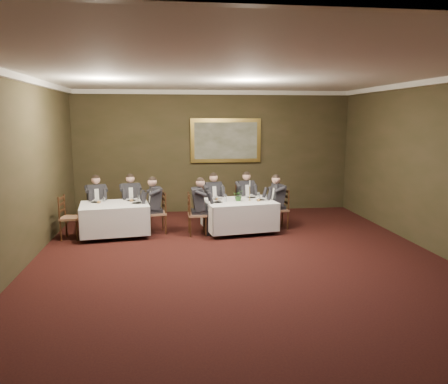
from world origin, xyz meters
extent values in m
plane|color=black|center=(0.00, 0.00, 0.00)|extent=(10.00, 10.00, 0.00)
cube|color=silver|center=(0.00, 0.00, 3.50)|extent=(8.00, 10.00, 0.10)
cube|color=#302D18|center=(0.00, 5.00, 1.75)|extent=(8.00, 0.10, 3.50)
cube|color=#302D18|center=(0.00, -5.00, 1.75)|extent=(8.00, 0.10, 3.50)
cube|color=#302D18|center=(-4.00, 0.00, 1.75)|extent=(0.10, 10.00, 3.50)
cube|color=white|center=(0.00, 4.95, 3.44)|extent=(8.00, 0.10, 0.12)
cube|color=white|center=(0.00, -4.95, 3.44)|extent=(8.00, 0.10, 0.12)
cube|color=white|center=(-3.95, 0.00, 3.44)|extent=(0.10, 10.00, 0.12)
cube|color=black|center=(0.33, 2.51, 0.73)|extent=(1.73, 1.40, 0.04)
cube|color=white|center=(0.33, 2.51, 0.76)|extent=(1.80, 1.47, 0.02)
cube|color=white|center=(0.33, 2.51, 0.42)|extent=(1.82, 1.49, 0.65)
cube|color=black|center=(-2.60, 2.50, 0.73)|extent=(1.61, 1.29, 0.04)
cube|color=white|center=(-2.60, 2.50, 0.76)|extent=(1.68, 1.36, 0.02)
cube|color=white|center=(-2.60, 2.50, 0.42)|extent=(1.70, 1.38, 0.65)
cube|color=brown|center=(-0.23, 3.26, 0.48)|extent=(0.53, 0.51, 0.05)
cube|color=black|center=(-0.28, 3.45, 0.73)|extent=(0.38, 0.12, 0.54)
cube|color=black|center=(-0.23, 3.26, 0.86)|extent=(0.48, 0.40, 0.55)
sphere|color=tan|center=(-0.23, 3.26, 1.24)|extent=(0.25, 0.25, 0.21)
cube|color=brown|center=(0.64, 3.40, 0.48)|extent=(0.51, 0.49, 0.05)
cube|color=black|center=(0.60, 3.58, 0.73)|extent=(0.38, 0.10, 0.54)
cube|color=black|center=(0.64, 3.40, 0.86)|extent=(0.47, 0.38, 0.55)
sphere|color=tan|center=(0.64, 3.40, 1.24)|extent=(0.24, 0.24, 0.21)
cube|color=brown|center=(-0.69, 2.35, 0.48)|extent=(0.43, 0.45, 0.05)
cube|color=black|center=(-0.88, 2.35, 0.73)|extent=(0.04, 0.38, 0.54)
cube|color=black|center=(-0.69, 2.35, 0.86)|extent=(0.32, 0.43, 0.55)
sphere|color=tan|center=(-0.69, 2.35, 1.24)|extent=(0.22, 0.22, 0.21)
cube|color=brown|center=(1.34, 2.66, 0.48)|extent=(0.46, 0.48, 0.05)
cube|color=black|center=(1.53, 2.68, 0.73)|extent=(0.07, 0.38, 0.54)
cube|color=black|center=(1.34, 2.66, 0.86)|extent=(0.35, 0.45, 0.55)
sphere|color=tan|center=(1.34, 2.66, 1.24)|extent=(0.23, 0.23, 0.21)
cube|color=brown|center=(-3.12, 3.22, 0.48)|extent=(0.54, 0.52, 0.05)
cube|color=black|center=(-3.17, 3.40, 0.73)|extent=(0.37, 0.13, 0.54)
cube|color=black|center=(-3.12, 3.22, 0.86)|extent=(0.49, 0.41, 0.55)
sphere|color=tan|center=(-3.12, 3.22, 1.24)|extent=(0.26, 0.26, 0.21)
cube|color=brown|center=(-2.29, 3.33, 0.48)|extent=(0.50, 0.49, 0.05)
cube|color=black|center=(-2.33, 3.51, 0.73)|extent=(0.38, 0.09, 0.54)
cube|color=black|center=(-2.29, 3.33, 0.86)|extent=(0.47, 0.38, 0.55)
sphere|color=tan|center=(-2.29, 3.33, 1.24)|extent=(0.24, 0.24, 0.21)
cube|color=brown|center=(-1.64, 2.63, 0.48)|extent=(0.49, 0.51, 0.05)
cube|color=black|center=(-1.46, 2.66, 0.73)|extent=(0.10, 0.38, 0.54)
cube|color=black|center=(-1.64, 2.63, 0.86)|extent=(0.38, 0.47, 0.55)
sphere|color=tan|center=(-1.64, 2.63, 1.24)|extent=(0.24, 0.24, 0.21)
cube|color=brown|center=(-3.56, 2.37, 0.48)|extent=(0.46, 0.48, 0.05)
cube|color=black|center=(-3.75, 2.39, 0.73)|extent=(0.07, 0.38, 0.54)
imported|color=#2D5926|center=(0.32, 2.47, 0.91)|extent=(0.30, 0.28, 0.28)
cylinder|color=gold|center=(0.59, 2.51, 0.78)|extent=(0.07, 0.07, 0.02)
cylinder|color=gold|center=(0.59, 2.51, 0.95)|extent=(0.02, 0.02, 0.33)
cylinder|color=white|center=(0.59, 2.51, 1.19)|extent=(0.02, 0.02, 0.15)
cylinder|color=white|center=(-0.16, 2.78, 0.77)|extent=(0.25, 0.25, 0.01)
cylinder|color=white|center=(-0.16, 2.93, 0.80)|extent=(0.08, 0.08, 0.05)
cylinder|color=white|center=(0.01, 2.78, 0.83)|extent=(0.06, 0.06, 0.14)
cylinder|color=white|center=(-3.05, 2.76, 0.77)|extent=(0.25, 0.25, 0.01)
cylinder|color=white|center=(-3.05, 2.91, 0.80)|extent=(0.08, 0.08, 0.05)
cylinder|color=white|center=(-2.88, 2.76, 0.83)|extent=(0.06, 0.06, 0.14)
cube|color=#DABC50|center=(0.33, 4.94, 2.08)|extent=(2.04, 0.08, 1.27)
cube|color=#4D4F34|center=(0.33, 4.90, 2.08)|extent=(1.82, 0.01, 1.05)
camera|label=1|loc=(-1.34, -7.65, 2.72)|focal=35.00mm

